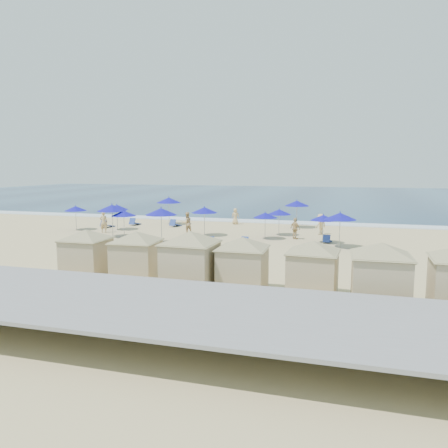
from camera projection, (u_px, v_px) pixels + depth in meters
The scene contains 34 objects.
ground at pixel (205, 249), 29.58m from camera, with size 160.00×160.00×0.00m, color #CEB982.
ocean at pixel (299, 196), 81.91m from camera, with size 160.00×80.00×0.06m, color #0D274B.
surf_line at pixel (254, 221), 44.33m from camera, with size 160.00×2.50×0.08m, color white.
seawall at pixel (90, 295), 16.66m from camera, with size 160.00×6.10×1.22m.
trash_bin at pixel (181, 251), 26.53m from camera, with size 0.88×0.88×0.88m, color black.
cabana_0 at pixel (86, 248), 21.61m from camera, with size 4.31×4.31×2.71m.
cabana_1 at pixel (136, 250), 20.87m from camera, with size 4.35×4.35×2.73m.
cabana_2 at pixel (190, 253), 19.45m from camera, with size 4.73×4.73×2.97m.
cabana_3 at pixel (243, 258), 19.15m from camera, with size 4.36×4.36×2.73m.
cabana_4 at pixel (313, 262), 18.40m from camera, with size 4.29×4.29×2.69m.
cabana_5 at pixel (381, 267), 16.91m from camera, with size 4.62×4.62×2.90m.
umbrella_0 at pixel (76, 208), 38.24m from camera, with size 1.93×1.93×2.19m.
umbrella_1 at pixel (112, 208), 34.26m from camera, with size 2.36×2.36×2.68m.
umbrella_2 at pixel (117, 207), 38.35m from camera, with size 2.03×2.03×2.31m.
umbrella_3 at pixel (124, 213), 33.92m from camera, with size 1.97×1.97×2.24m.
umbrella_4 at pixel (169, 200), 41.94m from camera, with size 2.37×2.37×2.70m.
umbrella_5 at pixel (204, 210), 34.96m from camera, with size 2.12×2.12×2.41m.
umbrella_6 at pixel (161, 212), 31.54m from camera, with size 2.35×2.35×2.67m.
umbrella_7 at pixel (279, 212), 35.19m from camera, with size 1.94×1.94×2.21m.
umbrella_8 at pixel (265, 215), 33.35m from camera, with size 1.88×1.88×2.14m.
umbrella_9 at pixel (297, 203), 39.62m from camera, with size 2.27×2.27×2.58m.
umbrella_10 at pixel (323, 218), 31.55m from camera, with size 1.90×1.90×2.16m.
umbrella_11 at pixel (340, 216), 29.66m from camera, with size 2.22×2.22×2.53m.
beach_chair_0 at pixel (106, 225), 40.00m from camera, with size 0.94×1.49×0.76m.
beach_chair_1 at pixel (134, 223), 41.54m from camera, with size 0.71×1.38×0.73m.
beach_chair_2 at pixel (175, 224), 40.59m from camera, with size 0.79×1.39×0.72m.
beach_chair_3 at pixel (211, 241), 31.32m from camera, with size 0.80×1.22×0.62m.
beach_chair_4 at pixel (246, 242), 31.08m from camera, with size 0.59×1.21×0.65m.
beach_chair_5 at pixel (327, 240), 31.87m from camera, with size 0.65×1.23×0.65m.
beachgoer_0 at pixel (104, 222), 36.86m from camera, with size 0.66×0.43×1.80m, color tan.
beachgoer_1 at pixel (187, 223), 36.05m from camera, with size 0.89×0.69×1.82m, color tan.
beachgoer_2 at pixel (295, 229), 33.46m from camera, with size 0.97×0.40×1.66m, color tan.
beachgoer_3 at pixel (321, 224), 35.82m from camera, with size 1.10×0.63×1.70m, color tan.
beachgoer_4 at pixel (235, 216), 42.21m from camera, with size 0.77×0.50×1.57m, color tan.
Camera 1 is at (9.45, -27.57, 5.53)m, focal length 35.00 mm.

